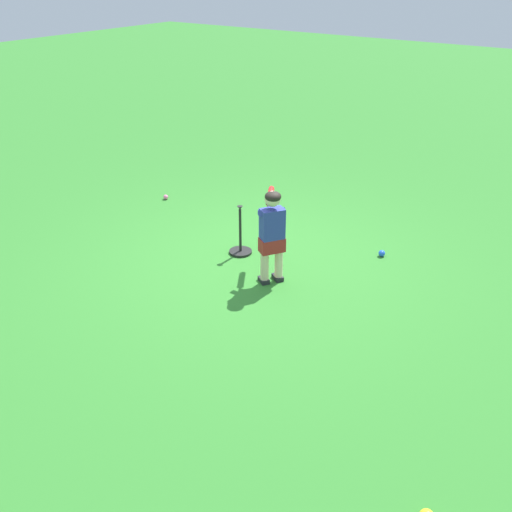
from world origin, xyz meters
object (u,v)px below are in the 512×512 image
object	(u,v)px
play_ball_near_batter	(166,197)
play_ball_midfield	(382,253)
child_batter	(272,228)
batting_tee	(240,245)

from	to	relation	value
play_ball_near_batter	play_ball_midfield	size ratio (longest dim) A/B	0.90
child_batter	batting_tee	xyz separation A→B (m)	(0.68, -0.34, -0.55)
play_ball_near_batter	batting_tee	distance (m)	2.11
child_batter	play_ball_midfield	bearing A→B (deg)	-121.52
child_batter	batting_tee	size ratio (longest dim) A/B	1.74
play_ball_near_batter	play_ball_midfield	distance (m)	3.42
play_ball_near_batter	batting_tee	world-z (taller)	batting_tee
play_ball_midfield	batting_tee	distance (m)	1.72
play_ball_near_batter	play_ball_midfield	world-z (taller)	play_ball_midfield
play_ball_near_batter	play_ball_midfield	bearing A→B (deg)	-177.45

